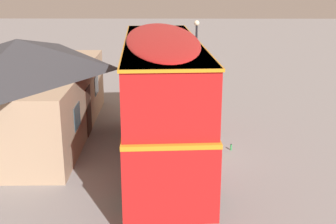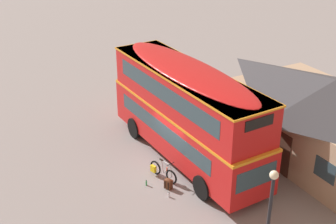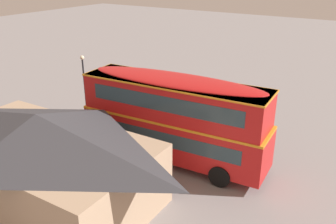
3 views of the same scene
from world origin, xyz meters
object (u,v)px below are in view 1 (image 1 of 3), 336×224
double_decker_bus (162,94)px  touring_bicycle (209,143)px  water_bottle_clear_plastic (215,137)px  water_bottle_green_metal (231,147)px  street_lamp (196,53)px  backpack_on_ground (210,138)px

double_decker_bus → touring_bicycle: 3.11m
double_decker_bus → water_bottle_clear_plastic: (2.51, -2.21, -2.54)m
touring_bicycle → water_bottle_green_metal: (0.19, -0.89, -0.25)m
double_decker_bus → touring_bicycle: double_decker_bus is taller
touring_bicycle → double_decker_bus: bearing=120.7°
water_bottle_clear_plastic → street_lamp: size_ratio=0.05×
touring_bicycle → street_lamp: size_ratio=0.38×
water_bottle_green_metal → street_lamp: (6.88, 1.06, 2.65)m
water_bottle_green_metal → water_bottle_clear_plastic: water_bottle_green_metal is taller
double_decker_bus → water_bottle_green_metal: bearing=-64.9°
touring_bicycle → backpack_on_ground: (0.85, -0.11, -0.12)m
backpack_on_ground → street_lamp: street_lamp is taller
double_decker_bus → street_lamp: (8.16, -1.65, 0.13)m
water_bottle_green_metal → street_lamp: 7.45m
touring_bicycle → water_bottle_clear_plastic: size_ratio=7.31×
double_decker_bus → touring_bicycle: (1.09, -1.83, -2.27)m
water_bottle_green_metal → touring_bicycle: bearing=102.1°
backpack_on_ground → street_lamp: (6.23, 0.29, 2.52)m
double_decker_bus → street_lamp: double_decker_bus is taller
touring_bicycle → street_lamp: 7.47m
water_bottle_clear_plastic → touring_bicycle: bearing=164.9°
water_bottle_green_metal → street_lamp: bearing=8.8°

